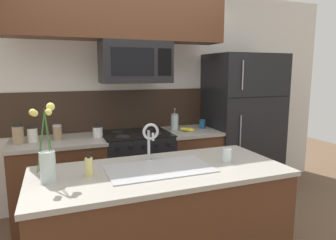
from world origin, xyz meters
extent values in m
cube|color=silver|center=(0.30, 1.28, 1.30)|extent=(5.20, 0.10, 2.60)
cube|color=#332319|center=(0.00, 1.22, 1.15)|extent=(3.18, 0.01, 0.48)
cube|color=#4C2B19|center=(-0.84, 0.90, 0.44)|extent=(0.91, 0.62, 0.88)
cube|color=#9E998E|center=(-0.84, 0.90, 0.89)|extent=(0.94, 0.65, 0.03)
cube|color=#4C2B19|center=(0.68, 0.90, 0.44)|extent=(0.60, 0.62, 0.88)
cube|color=#9E998E|center=(0.68, 0.90, 0.89)|extent=(0.63, 0.65, 0.03)
cube|color=black|center=(0.00, 0.90, 0.46)|extent=(0.76, 0.62, 0.91)
cube|color=black|center=(0.00, 0.90, 0.92)|extent=(0.76, 0.62, 0.01)
cylinder|color=black|center=(-0.18, 0.76, 0.93)|extent=(0.15, 0.15, 0.01)
cylinder|color=black|center=(0.18, 0.76, 0.93)|extent=(0.15, 0.15, 0.01)
cylinder|color=black|center=(-0.18, 1.04, 0.93)|extent=(0.15, 0.15, 0.01)
cylinder|color=black|center=(0.18, 1.04, 0.93)|extent=(0.15, 0.15, 0.01)
cylinder|color=black|center=(-0.27, 0.58, 0.85)|extent=(0.03, 0.02, 0.03)
cylinder|color=black|center=(-0.14, 0.58, 0.85)|extent=(0.03, 0.02, 0.03)
cylinder|color=black|center=(0.00, 0.58, 0.85)|extent=(0.03, 0.02, 0.03)
cylinder|color=black|center=(0.14, 0.58, 0.85)|extent=(0.03, 0.02, 0.03)
cylinder|color=black|center=(0.27, 0.58, 0.85)|extent=(0.03, 0.02, 0.03)
cube|color=black|center=(0.00, 0.88, 1.71)|extent=(0.74, 0.40, 0.44)
cube|color=black|center=(-0.07, 0.68, 1.71)|extent=(0.45, 0.00, 0.28)
cube|color=black|center=(0.27, 0.68, 1.71)|extent=(0.15, 0.00, 0.28)
cube|color=#4C2B19|center=(-0.16, 0.85, 2.23)|extent=(2.27, 0.34, 0.60)
cube|color=black|center=(1.42, 0.92, 0.91)|extent=(0.89, 0.72, 1.83)
cube|color=black|center=(1.42, 0.56, 1.31)|extent=(0.86, 0.00, 0.01)
cylinder|color=#99999E|center=(1.15, 0.54, 1.57)|extent=(0.01, 0.01, 0.33)
cylinder|color=#99999E|center=(1.15, 0.54, 0.77)|extent=(0.01, 0.01, 0.69)
cylinder|color=#997F5B|center=(-1.19, 0.88, 1.00)|extent=(0.11, 0.11, 0.17)
cylinder|color=black|center=(-1.19, 0.88, 1.09)|extent=(0.10, 0.10, 0.02)
cylinder|color=silver|center=(-1.07, 0.91, 0.98)|extent=(0.10, 0.10, 0.14)
cylinder|color=black|center=(-1.07, 0.91, 1.06)|extent=(0.10, 0.10, 0.02)
cylinder|color=#997F5B|center=(-0.83, 0.94, 0.98)|extent=(0.09, 0.09, 0.14)
cylinder|color=#B2B2B7|center=(-0.83, 0.94, 1.06)|extent=(0.09, 0.09, 0.02)
cylinder|color=silver|center=(-0.42, 0.90, 0.96)|extent=(0.10, 0.10, 0.11)
cylinder|color=black|center=(-0.42, 0.90, 1.03)|extent=(0.10, 0.10, 0.01)
ellipsoid|color=yellow|center=(0.61, 0.83, 0.93)|extent=(0.15, 0.14, 0.06)
ellipsoid|color=yellow|center=(0.61, 0.85, 0.93)|extent=(0.17, 0.10, 0.05)
ellipsoid|color=yellow|center=(0.62, 0.83, 0.93)|extent=(0.18, 0.06, 0.05)
ellipsoid|color=yellow|center=(0.62, 0.85, 0.93)|extent=(0.18, 0.06, 0.06)
ellipsoid|color=yellow|center=(0.63, 0.83, 0.93)|extent=(0.17, 0.11, 0.07)
ellipsoid|color=yellow|center=(0.63, 0.85, 0.93)|extent=(0.16, 0.14, 0.07)
cylinder|color=brown|center=(0.62, 0.84, 0.96)|extent=(0.02, 0.02, 0.03)
cylinder|color=silver|center=(0.50, 0.96, 1.00)|extent=(0.09, 0.09, 0.18)
cylinder|color=#A3A3AA|center=(0.50, 0.96, 1.10)|extent=(0.08, 0.08, 0.02)
cylinder|color=#A3A3AA|center=(0.50, 0.96, 1.14)|extent=(0.01, 0.01, 0.05)
sphere|color=#A3A3AA|center=(0.50, 0.96, 1.17)|extent=(0.02, 0.02, 0.02)
cylinder|color=#1E5184|center=(0.87, 0.95, 0.97)|extent=(0.08, 0.08, 0.11)
cube|color=#4C2B19|center=(-0.15, -0.35, 0.44)|extent=(1.81, 0.79, 0.88)
cube|color=#9E998E|center=(-0.15, -0.35, 0.89)|extent=(1.84, 0.82, 0.03)
cube|color=#ADAFB5|center=(-0.16, -0.35, 0.91)|extent=(0.76, 0.43, 0.01)
cube|color=#ADAFB5|center=(-0.33, -0.35, 0.84)|extent=(0.30, 0.33, 0.15)
cube|color=#ADAFB5|center=(0.02, -0.35, 0.84)|extent=(0.30, 0.33, 0.15)
cylinder|color=#B7BABF|center=(-0.16, -0.09, 0.92)|extent=(0.04, 0.04, 0.02)
cylinder|color=#B7BABF|center=(-0.16, -0.09, 1.04)|extent=(0.02, 0.02, 0.22)
torus|color=#B7BABF|center=(-0.16, -0.15, 1.15)|extent=(0.13, 0.02, 0.13)
cylinder|color=#B7BABF|center=(-0.16, -0.20, 1.12)|extent=(0.02, 0.02, 0.06)
cube|color=#B7BABF|center=(-0.12, -0.09, 0.95)|extent=(0.07, 0.01, 0.01)
cylinder|color=#DBCC75|center=(-0.65, -0.32, 0.98)|extent=(0.05, 0.05, 0.13)
cylinder|color=black|center=(-0.65, -0.32, 1.05)|extent=(0.02, 0.02, 0.02)
cube|color=black|center=(-0.64, -0.32, 1.07)|extent=(0.03, 0.01, 0.01)
cylinder|color=silver|center=(0.39, -0.37, 0.96)|extent=(0.07, 0.07, 0.11)
cylinder|color=silver|center=(-0.91, -0.32, 1.01)|extent=(0.10, 0.10, 0.20)
cylinder|color=silver|center=(-0.91, -0.32, 0.95)|extent=(0.09, 0.09, 0.06)
cylinder|color=#386B2D|center=(-0.90, -0.32, 1.17)|extent=(0.03, 0.02, 0.39)
sphere|color=#EFE066|center=(-0.89, -0.31, 1.36)|extent=(0.04, 0.04, 0.04)
cylinder|color=#386B2D|center=(-0.89, -0.29, 1.18)|extent=(0.04, 0.07, 0.41)
sphere|color=#EFE066|center=(-0.87, -0.26, 1.39)|extent=(0.05, 0.05, 0.05)
cylinder|color=#386B2D|center=(-0.94, -0.31, 1.16)|extent=(0.06, 0.04, 0.38)
sphere|color=#EFE066|center=(-0.97, -0.29, 1.35)|extent=(0.04, 0.04, 0.04)
cylinder|color=#386B2D|center=(-0.94, -0.32, 1.17)|extent=(0.07, 0.02, 0.39)
sphere|color=#EFE066|center=(-0.98, -0.31, 1.36)|extent=(0.04, 0.04, 0.04)
camera|label=1|loc=(-0.86, -2.32, 1.62)|focal=32.00mm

